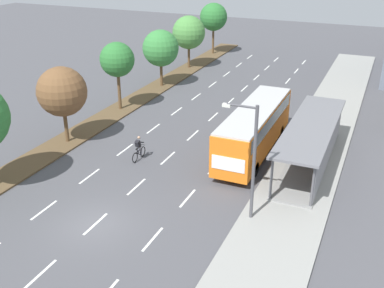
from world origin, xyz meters
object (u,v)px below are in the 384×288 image
at_px(bus_shelter, 315,141).
at_px(median_tree_fifth, 189,32).
at_px(median_tree_fourth, 161,48).
at_px(streetlight, 251,155).
at_px(cyclist, 139,149).
at_px(bus, 255,126).
at_px(median_tree_second, 62,92).
at_px(median_tree_farthest, 214,17).
at_px(median_tree_third, 117,60).

distance_m(bus_shelter, median_tree_fifth, 27.15).
relative_size(bus_shelter, median_tree_fourth, 2.11).
xyz_separation_m(median_tree_fifth, streetlight, (15.90, -28.07, -0.29)).
distance_m(cyclist, median_tree_fourth, 17.57).
relative_size(cyclist, median_tree_fourth, 0.32).
bearing_deg(bus, median_tree_second, -164.04).
relative_size(median_tree_fourth, median_tree_farthest, 0.88).
xyz_separation_m(bus_shelter, median_tree_fifth, (-18.01, 20.19, 2.32)).
height_order(bus_shelter, median_tree_third, median_tree_third).
bearing_deg(median_tree_second, median_tree_third, 91.15).
relative_size(median_tree_second, median_tree_third, 0.96).
relative_size(bus_shelter, streetlight, 1.85).
xyz_separation_m(median_tree_third, median_tree_farthest, (-0.11, 23.49, 0.25)).
distance_m(bus, streetlight, 8.89).
relative_size(cyclist, streetlight, 0.28).
relative_size(median_tree_third, median_tree_farthest, 0.92).
relative_size(bus, median_tree_third, 1.89).
bearing_deg(median_tree_fifth, bus_shelter, -48.27).
bearing_deg(bus_shelter, median_tree_fifth, 131.73).
bearing_deg(median_tree_third, median_tree_second, -88.85).
relative_size(median_tree_fifth, median_tree_farthest, 0.92).
height_order(median_tree_second, streetlight, streetlight).
bearing_deg(bus_shelter, median_tree_farthest, 122.68).
xyz_separation_m(bus, median_tree_third, (-13.58, 3.99, 2.49)).
distance_m(median_tree_fifth, median_tree_farthest, 7.85).
distance_m(bus_shelter, median_tree_second, 18.14).
xyz_separation_m(median_tree_second, median_tree_third, (-0.16, 7.83, 0.55)).
bearing_deg(median_tree_fifth, median_tree_farthest, 89.77).
distance_m(bus_shelter, median_tree_farthest, 33.42).
relative_size(median_tree_third, median_tree_fourth, 1.04).
height_order(bus_shelter, median_tree_fifth, median_tree_fifth).
distance_m(bus_shelter, streetlight, 8.40).
relative_size(bus, median_tree_second, 1.98).
bearing_deg(bus, median_tree_third, 163.64).
bearing_deg(median_tree_second, bus_shelter, 10.54).
xyz_separation_m(bus_shelter, streetlight, (-2.11, -7.88, 2.02)).
height_order(median_tree_third, median_tree_fourth, median_tree_third).
distance_m(median_tree_third, streetlight, 20.07).
relative_size(bus_shelter, cyclist, 6.62).
height_order(median_tree_third, median_tree_fifth, median_tree_fifth).
relative_size(median_tree_second, streetlight, 0.88).
distance_m(median_tree_second, median_tree_fifth, 23.49).
distance_m(bus_shelter, bus, 4.32).
bearing_deg(cyclist, median_tree_third, 128.49).
height_order(cyclist, streetlight, streetlight).
relative_size(bus_shelter, bus, 1.07).
height_order(cyclist, median_tree_second, median_tree_second).
height_order(bus, median_tree_fourth, median_tree_fourth).
bearing_deg(median_tree_fifth, median_tree_second, -89.26).
bearing_deg(median_tree_farthest, streetlight, -66.16).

